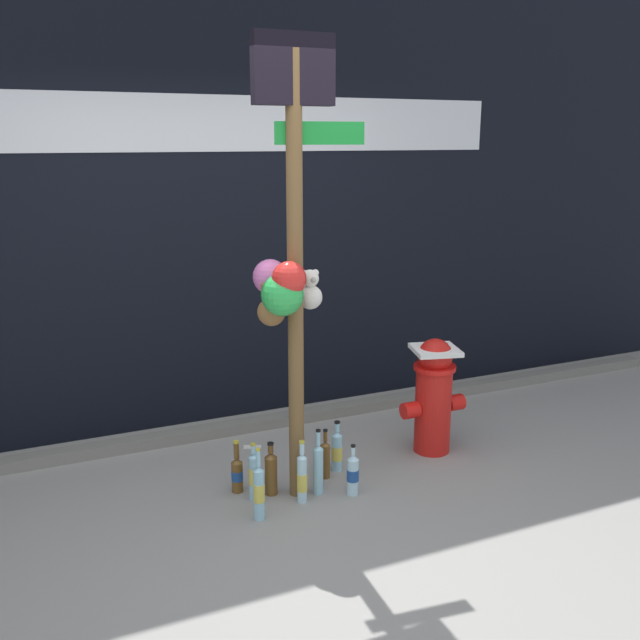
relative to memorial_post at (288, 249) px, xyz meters
The scene contains 16 objects.
ground_plane 1.53m from the memorial_post, 113.48° to the right, with size 14.00×14.00×0.00m, color gray.
building_wall 1.48m from the memorial_post, 96.70° to the left, with size 10.00×0.21×3.63m.
curb_strip 1.77m from the memorial_post, 99.39° to the left, with size 8.00×0.12×0.08m, color slate.
memorial_post is the anchor object (origin of this frame).
fire_hydrant 1.54m from the memorial_post, 10.20° to the left, with size 0.46×0.35×0.78m.
bottle_0 1.34m from the memorial_post, 147.08° to the left, with size 0.07×0.07×0.33m.
bottle_1 1.32m from the memorial_post, 72.03° to the right, with size 0.06×0.06×0.38m.
bottle_2 1.31m from the memorial_post, 14.70° to the right, with size 0.06×0.06×0.41m.
bottle_3 1.39m from the memorial_post, 147.97° to the left, with size 0.07×0.07×0.33m.
bottle_4 1.34m from the memorial_post, 145.38° to the right, with size 0.06×0.06×0.42m.
bottle_5 1.39m from the memorial_post, 21.53° to the right, with size 0.07×0.07×0.32m.
bottle_6 1.38m from the memorial_post, 24.32° to the left, with size 0.06×0.06×0.32m.
bottle_7 1.40m from the memorial_post, 25.89° to the left, with size 0.07×0.07×0.33m.
bottle_8 1.34m from the memorial_post, 168.70° to the left, with size 0.06×0.06×0.35m.
litter_0 2.26m from the memorial_post, 142.12° to the left, with size 0.11×0.07×0.01m, color #8C99B2.
litter_2 1.64m from the memorial_post, 89.65° to the left, with size 0.12×0.06×0.01m, color silver.
Camera 1 is at (-1.21, -3.16, 2.05)m, focal length 39.74 mm.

